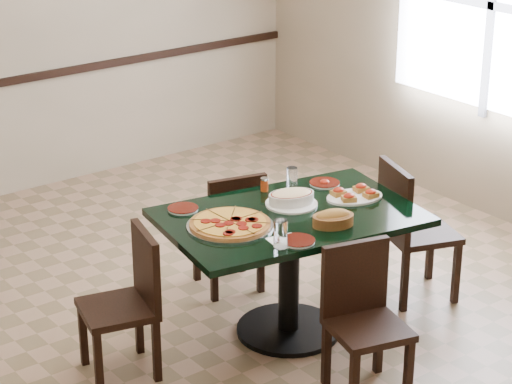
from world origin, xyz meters
TOP-DOWN VIEW (x-y plane):
  - floor at (0.00, 0.00)m, footprint 5.50×5.50m
  - room_shell at (1.02, 1.73)m, footprint 5.50×5.50m
  - main_table at (0.21, -0.26)m, footprint 1.54×1.13m
  - chair_far at (0.26, 0.36)m, footprint 0.45×0.45m
  - chair_near at (0.15, -0.93)m, footprint 0.46×0.46m
  - chair_right at (1.07, -0.35)m, footprint 0.52×0.52m
  - chair_left at (-0.72, -0.06)m, footprint 0.46×0.46m
  - pepperoni_pizza at (-0.16, -0.21)m, footprint 0.47×0.47m
  - lasagna_casserole at (0.29, -0.17)m, footprint 0.31×0.30m
  - bread_basket at (0.29, -0.53)m, footprint 0.27×0.23m
  - bruschetta_platter at (0.65, -0.31)m, footprint 0.39×0.32m
  - side_plate_near at (0.00, -0.58)m, footprint 0.18×0.18m
  - side_plate_far_r at (0.66, -0.04)m, footprint 0.18×0.18m
  - side_plate_far_l at (-0.24, 0.14)m, footprint 0.17×0.17m
  - napkin_setting at (-0.04, -0.53)m, footprint 0.18×0.18m
  - water_glass_a at (0.44, 0.01)m, footprint 0.06×0.06m
  - water_glass_b at (-0.12, -0.58)m, footprint 0.07×0.07m
  - pepper_shaker at (0.30, 0.09)m, footprint 0.05×0.05m

SIDE VIEW (x-z plane):
  - floor at x=0.00m, z-range 0.00..0.00m
  - chair_far at x=0.26m, z-range 0.04..0.84m
  - chair_near at x=0.15m, z-range 0.04..0.84m
  - chair_left at x=-0.72m, z-range 0.04..0.85m
  - chair_right at x=1.07m, z-range 0.05..0.92m
  - main_table at x=0.21m, z-range 0.19..0.94m
  - napkin_setting at x=-0.04m, z-range 0.75..0.76m
  - side_plate_near at x=0.00m, z-range 0.75..0.77m
  - side_plate_far_l at x=-0.24m, z-range 0.75..0.77m
  - side_plate_far_r at x=0.66m, z-range 0.74..0.77m
  - pepperoni_pizza at x=-0.16m, z-range 0.75..0.79m
  - bruschetta_platter at x=0.65m, z-range 0.75..0.80m
  - bread_basket at x=0.29m, z-range 0.74..0.84m
  - pepper_shaker at x=0.30m, z-range 0.75..0.83m
  - lasagna_casserole at x=0.29m, z-range 0.75..0.84m
  - water_glass_a at x=0.44m, z-range 0.75..0.89m
  - water_glass_b at x=-0.12m, z-range 0.75..0.90m
  - room_shell at x=1.02m, z-range -1.58..3.92m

